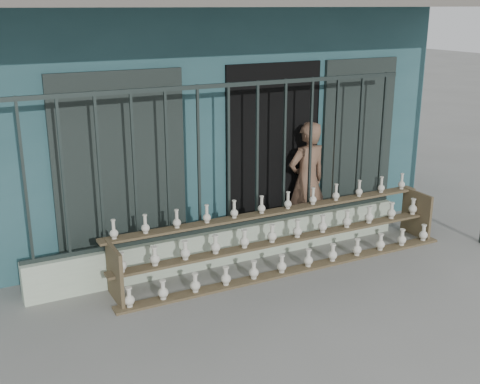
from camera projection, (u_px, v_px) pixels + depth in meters
name	position (u px, v px, depth m)	size (l,w,h in m)	color
ground	(282.00, 304.00, 6.53)	(60.00, 60.00, 0.00)	slate
workshop_building	(148.00, 102.00, 9.64)	(7.40, 6.60, 3.21)	#285056
parapet_wall	(229.00, 244.00, 7.57)	(5.00, 0.20, 0.45)	beige
security_fence	(229.00, 158.00, 7.24)	(5.00, 0.04, 1.80)	#283330
shelf_rack	(285.00, 237.00, 7.43)	(4.50, 0.68, 0.85)	brown
elderly_woman	(307.00, 181.00, 8.19)	(0.60, 0.39, 1.63)	brown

